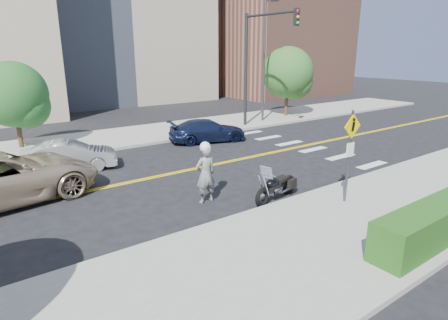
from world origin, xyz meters
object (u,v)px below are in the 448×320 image
at_px(parked_car_silver, 69,156).
at_px(parked_car_blue, 208,131).
at_px(motorcyclist, 206,173).
at_px(motorcycle, 277,181).
at_px(pedestrian_sign, 350,148).

bearing_deg(parked_car_silver, parked_car_blue, -66.29).
relative_size(motorcyclist, motorcycle, 0.96).
bearing_deg(motorcycle, pedestrian_sign, -62.48).
height_order(motorcyclist, motorcycle, motorcyclist).
bearing_deg(parked_car_silver, motorcyclist, -139.97).
bearing_deg(motorcyclist, pedestrian_sign, 143.04).
distance_m(pedestrian_sign, parked_car_blue, 10.41).
distance_m(parked_car_silver, parked_car_blue, 7.71).
xyz_separation_m(pedestrian_sign, motorcyclist, (-3.53, 2.94, -0.92)).
bearing_deg(pedestrian_sign, parked_car_silver, 123.90).
height_order(pedestrian_sign, parked_car_blue, pedestrian_sign).
height_order(parked_car_silver, parked_car_blue, parked_car_silver).
relative_size(pedestrian_sign, parked_car_silver, 0.79).
xyz_separation_m(motorcycle, parked_car_silver, (-4.81, 7.58, -0.03)).
bearing_deg(pedestrian_sign, motorcycle, 129.85).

